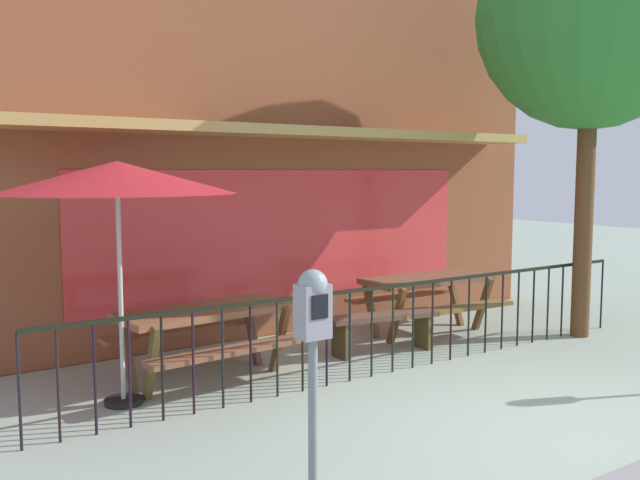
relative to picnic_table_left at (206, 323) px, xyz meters
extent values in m
plane|color=#95A795|center=(1.81, -2.93, -0.61)|extent=(40.00, 40.00, 0.00)
cube|color=#522E15|center=(1.81, 1.61, -0.61)|extent=(8.97, 0.54, 0.01)
cube|color=brown|center=(1.81, 1.61, 1.89)|extent=(8.97, 0.50, 5.00)
cube|color=#D83838|center=(1.81, 1.35, 0.74)|extent=(5.83, 0.02, 1.70)
cube|color=tan|center=(1.81, 0.96, 2.07)|extent=(7.63, 0.80, 0.12)
cube|color=black|center=(1.81, -0.85, 0.34)|extent=(7.54, 0.04, 0.04)
cylinder|color=black|center=(-1.96, -0.85, -0.14)|extent=(0.02, 0.02, 0.95)
cylinder|color=black|center=(-1.67, -0.85, -0.14)|extent=(0.02, 0.02, 0.95)
cylinder|color=black|center=(-1.38, -0.85, -0.14)|extent=(0.02, 0.02, 0.95)
cylinder|color=black|center=(-1.09, -0.85, -0.14)|extent=(0.02, 0.02, 0.95)
cylinder|color=black|center=(-0.80, -0.85, -0.14)|extent=(0.02, 0.02, 0.95)
cylinder|color=black|center=(-0.51, -0.85, -0.14)|extent=(0.02, 0.02, 0.95)
cylinder|color=black|center=(-0.22, -0.85, -0.14)|extent=(0.02, 0.02, 0.95)
cylinder|color=black|center=(0.07, -0.85, -0.14)|extent=(0.02, 0.02, 0.95)
cylinder|color=black|center=(0.36, -0.85, -0.14)|extent=(0.02, 0.02, 0.95)
cylinder|color=black|center=(0.65, -0.85, -0.14)|extent=(0.02, 0.02, 0.95)
cylinder|color=black|center=(0.94, -0.85, -0.14)|extent=(0.02, 0.02, 0.95)
cylinder|color=black|center=(1.23, -0.85, -0.14)|extent=(0.02, 0.02, 0.95)
cylinder|color=black|center=(1.52, -0.85, -0.14)|extent=(0.02, 0.02, 0.95)
cylinder|color=black|center=(1.81, -0.85, -0.14)|extent=(0.02, 0.02, 0.95)
cylinder|color=black|center=(2.10, -0.85, -0.14)|extent=(0.02, 0.02, 0.95)
cylinder|color=black|center=(2.39, -0.85, -0.14)|extent=(0.02, 0.02, 0.95)
cylinder|color=black|center=(2.68, -0.85, -0.14)|extent=(0.02, 0.02, 0.95)
cylinder|color=black|center=(2.97, -0.85, -0.14)|extent=(0.02, 0.02, 0.95)
cylinder|color=black|center=(3.26, -0.85, -0.14)|extent=(0.02, 0.02, 0.95)
cylinder|color=black|center=(3.55, -0.85, -0.14)|extent=(0.02, 0.02, 0.95)
cylinder|color=black|center=(3.84, -0.85, -0.14)|extent=(0.02, 0.02, 0.95)
cylinder|color=black|center=(4.13, -0.85, -0.14)|extent=(0.02, 0.02, 0.95)
cylinder|color=black|center=(4.42, -0.85, -0.14)|extent=(0.02, 0.02, 0.95)
cylinder|color=black|center=(4.71, -0.85, -0.14)|extent=(0.02, 0.02, 0.95)
cylinder|color=black|center=(5.00, -0.85, -0.14)|extent=(0.02, 0.02, 0.95)
cylinder|color=black|center=(5.29, -0.85, -0.14)|extent=(0.02, 0.02, 0.95)
cylinder|color=black|center=(5.58, -0.85, -0.14)|extent=(0.02, 0.02, 0.95)
cube|color=brown|center=(0.00, 0.00, 0.13)|extent=(1.86, 0.91, 0.07)
cube|color=brown|center=(0.05, -0.55, -0.17)|extent=(1.82, 0.41, 0.05)
cube|color=brown|center=(-0.05, 0.55, -0.17)|extent=(1.82, 0.41, 0.05)
cube|color=brown|center=(-0.71, -0.34, -0.24)|extent=(0.10, 0.35, 0.78)
cube|color=brown|center=(-0.76, 0.22, -0.24)|extent=(0.10, 0.35, 0.78)
cube|color=brown|center=(0.76, -0.22, -0.24)|extent=(0.10, 0.35, 0.78)
cube|color=brown|center=(0.71, 0.34, -0.24)|extent=(0.10, 0.35, 0.78)
cube|color=brown|center=(3.34, 0.26, 0.13)|extent=(1.83, 0.84, 0.07)
cube|color=brown|center=(3.32, -0.29, -0.17)|extent=(1.81, 0.34, 0.05)
cube|color=brown|center=(3.36, 0.81, -0.17)|extent=(1.81, 0.34, 0.05)
cube|color=brown|center=(2.59, 0.01, -0.24)|extent=(0.09, 0.35, 0.78)
cube|color=brown|center=(2.62, 0.57, -0.24)|extent=(0.09, 0.35, 0.78)
cube|color=brown|center=(4.07, -0.06, -0.24)|extent=(0.09, 0.35, 0.78)
cube|color=brown|center=(4.09, 0.50, -0.24)|extent=(0.09, 0.35, 0.78)
cylinder|color=black|center=(-0.95, -0.22, -0.59)|extent=(0.36, 0.36, 0.05)
cylinder|color=#B5B8B3|center=(-0.95, -0.22, 0.50)|extent=(0.04, 0.04, 2.23)
cone|color=red|center=(-0.95, -0.22, 1.52)|extent=(2.16, 2.16, 0.30)
cube|color=brown|center=(2.22, -0.18, -0.16)|extent=(1.43, 0.56, 0.06)
cube|color=#493B20|center=(1.67, -0.08, -0.39)|extent=(0.08, 0.29, 0.45)
cube|color=#4C4323|center=(2.77, -0.28, -0.39)|extent=(0.08, 0.29, 0.45)
cylinder|color=slate|center=(-0.78, -3.22, 0.00)|extent=(0.06, 0.06, 1.23)
cube|color=gray|center=(-0.78, -3.22, 0.77)|extent=(0.18, 0.14, 0.31)
sphere|color=#8A97A0|center=(-0.78, -3.22, 0.93)|extent=(0.17, 0.17, 0.17)
cube|color=black|center=(-0.78, -3.30, 0.81)|extent=(0.11, 0.01, 0.14)
cylinder|color=brown|center=(4.94, -0.97, 1.07)|extent=(0.24, 0.24, 3.37)
sphere|color=#307E32|center=(4.94, -0.97, 3.55)|extent=(2.91, 2.91, 2.91)
camera|label=1|loc=(-2.86, -6.42, 1.57)|focal=38.13mm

